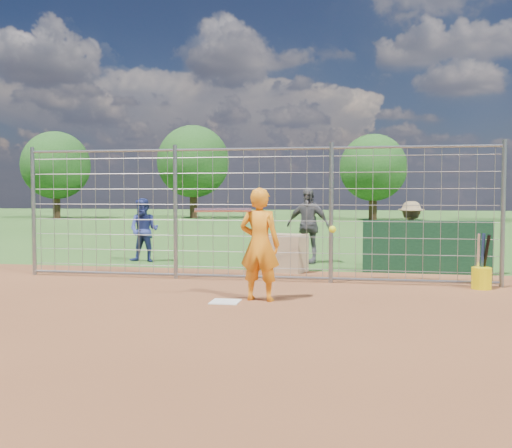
% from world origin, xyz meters
% --- Properties ---
extents(ground, '(100.00, 100.00, 0.00)m').
position_xyz_m(ground, '(0.00, 0.00, 0.00)').
color(ground, '#2D591E').
rests_on(ground, ground).
extents(infield_dirt, '(18.00, 18.00, 0.00)m').
position_xyz_m(infield_dirt, '(0.00, -3.00, 0.01)').
color(infield_dirt, brown).
rests_on(infield_dirt, ground).
extents(home_plate, '(0.43, 0.43, 0.02)m').
position_xyz_m(home_plate, '(0.00, -0.20, 0.01)').
color(home_plate, silver).
rests_on(home_plate, ground).
extents(dugout_wall, '(2.60, 0.20, 1.10)m').
position_xyz_m(dugout_wall, '(3.40, 3.60, 0.55)').
color(dugout_wall, '#11381E').
rests_on(dugout_wall, ground).
extents(batter, '(0.70, 0.52, 1.75)m').
position_xyz_m(batter, '(0.49, 0.03, 0.88)').
color(batter, orange).
rests_on(batter, ground).
extents(bystander_a, '(0.78, 0.62, 1.55)m').
position_xyz_m(bystander_a, '(-3.12, 4.51, 0.77)').
color(bystander_a, navy).
rests_on(bystander_a, ground).
extents(bystander_b, '(1.14, 0.71, 1.80)m').
position_xyz_m(bystander_b, '(0.82, 4.97, 0.90)').
color(bystander_b, '#515055').
rests_on(bystander_b, ground).
extents(bystander_c, '(0.97, 0.56, 1.49)m').
position_xyz_m(bystander_c, '(3.14, 4.22, 0.75)').
color(bystander_c, '#927A4F').
rests_on(bystander_c, ground).
extents(equipment_bin, '(0.93, 0.77, 0.80)m').
position_xyz_m(equipment_bin, '(0.50, 3.37, 0.40)').
color(equipment_bin, tan).
rests_on(equipment_bin, ground).
extents(equipment_in_play, '(2.13, 0.29, 0.35)m').
position_xyz_m(equipment_in_play, '(0.36, -0.20, 1.34)').
color(equipment_in_play, silver).
rests_on(equipment_in_play, ground).
extents(bucket_with_bats, '(0.34, 0.39, 0.97)m').
position_xyz_m(bucket_with_bats, '(4.11, 1.76, 0.25)').
color(bucket_with_bats, yellow).
rests_on(bucket_with_bats, ground).
extents(backstop_fence, '(9.08, 0.08, 2.60)m').
position_xyz_m(backstop_fence, '(0.00, 2.00, 1.26)').
color(backstop_fence, gray).
rests_on(backstop_fence, ground).
extents(tree_line, '(44.66, 6.72, 6.48)m').
position_xyz_m(tree_line, '(3.13, 28.13, 3.71)').
color(tree_line, '#3F2B19').
rests_on(tree_line, ground).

